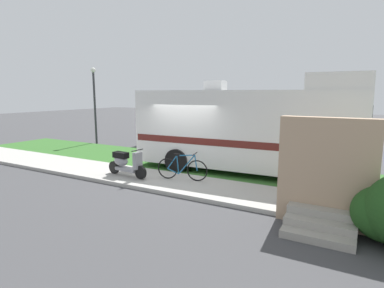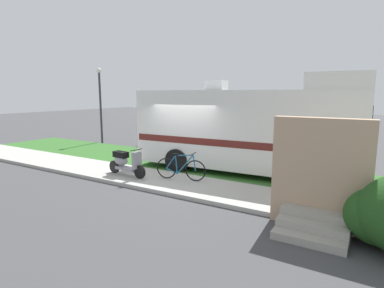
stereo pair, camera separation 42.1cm
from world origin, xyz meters
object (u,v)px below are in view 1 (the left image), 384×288
at_px(scooter, 125,163).
at_px(street_lamp_post, 94,98).
at_px(bottle_spare, 278,198).
at_px(motorhome_rv, 248,128).
at_px(pickup_truck_far, 233,124).
at_px(bicycle, 182,168).
at_px(bottle_green, 328,199).
at_px(pickup_truck_near, 182,128).

bearing_deg(scooter, street_lamp_post, 142.62).
relative_size(bottle_spare, street_lamp_post, 0.07).
bearing_deg(motorhome_rv, pickup_truck_far, 115.46).
bearing_deg(scooter, pickup_truck_far, 92.38).
distance_m(bicycle, street_lamp_post, 9.88).
relative_size(bottle_green, bottle_spare, 0.91).
relative_size(pickup_truck_far, bottle_green, 19.88).
bearing_deg(pickup_truck_far, bicycle, -76.92).
bearing_deg(pickup_truck_near, pickup_truck_far, 67.50).
xyz_separation_m(bicycle, pickup_truck_far, (-2.38, 10.25, 0.45)).
bearing_deg(pickup_truck_far, scooter, -87.62).
bearing_deg(bicycle, motorhome_rv, 60.96).
height_order(bicycle, pickup_truck_far, pickup_truck_far).
height_order(motorhome_rv, street_lamp_post, street_lamp_post).
bearing_deg(bicycle, street_lamp_post, 152.05).
height_order(scooter, street_lamp_post, street_lamp_post).
relative_size(pickup_truck_near, pickup_truck_far, 1.07).
xyz_separation_m(scooter, bottle_green, (6.32, 0.42, -0.34)).
height_order(pickup_truck_near, pickup_truck_far, pickup_truck_far).
xyz_separation_m(motorhome_rv, street_lamp_post, (-9.87, 2.10, 0.95)).
height_order(bicycle, street_lamp_post, street_lamp_post).
distance_m(scooter, bicycle, 2.00).
distance_m(motorhome_rv, bottle_spare, 3.87).
height_order(pickup_truck_far, bottle_green, pickup_truck_far).
bearing_deg(scooter, motorhome_rv, 41.83).
bearing_deg(bicycle, scooter, -165.17).
bearing_deg(motorhome_rv, bottle_green, -39.58).
relative_size(bicycle, bottle_green, 6.13).
xyz_separation_m(scooter, bottle_spare, (5.19, -0.11, -0.33)).
distance_m(scooter, street_lamp_post, 8.54).
bearing_deg(scooter, bottle_green, 3.85).
xyz_separation_m(pickup_truck_near, pickup_truck_far, (1.54, 3.71, 0.01)).
bearing_deg(pickup_truck_far, pickup_truck_near, -112.50).
bearing_deg(pickup_truck_near, motorhome_rv, -38.06).
xyz_separation_m(pickup_truck_far, street_lamp_post, (-6.15, -5.73, 1.66)).
bearing_deg(street_lamp_post, scooter, -37.38).
relative_size(scooter, pickup_truck_near, 0.30).
xyz_separation_m(bicycle, bottle_spare, (3.26, -0.63, -0.26)).
xyz_separation_m(bicycle, street_lamp_post, (-8.53, 4.52, 2.12)).
relative_size(pickup_truck_far, street_lamp_post, 1.25).
distance_m(scooter, bottle_spare, 5.20).
bearing_deg(pickup_truck_far, bottle_spare, -62.59).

